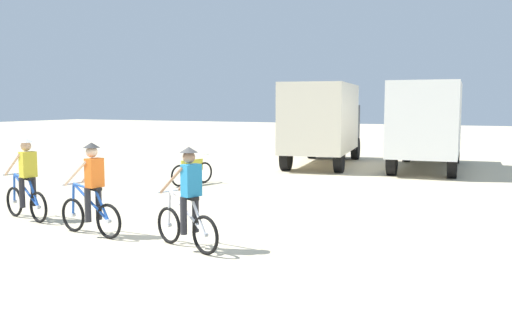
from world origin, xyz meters
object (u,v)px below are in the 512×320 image
Objects in this scene: cyclist_cowboy_hat at (92,193)px; cyclist_near_camera at (188,202)px; cyclist_orange_shirt at (26,182)px; bicycle_spare at (192,172)px; box_truck_white_box at (427,121)px; box_truck_cream_rv at (323,120)px.

cyclist_near_camera is (2.24, -0.06, 0.00)m from cyclist_cowboy_hat.
cyclist_orange_shirt is 6.08m from bicycle_spare.
box_truck_white_box is 14.16m from cyclist_near_camera.
bicycle_spare is at bearing -105.42° from box_truck_cream_rv.
box_truck_cream_rv is 3.85× the size of cyclist_near_camera.
cyclist_cowboy_hat is at bearing -106.92° from box_truck_white_box.
bicycle_spare is (-6.08, -7.39, -1.48)m from box_truck_white_box.
cyclist_orange_shirt is 1.00× the size of cyclist_cowboy_hat.
box_truck_white_box is 3.79× the size of cyclist_near_camera.
cyclist_orange_shirt is 1.08× the size of bicycle_spare.
box_truck_white_box is at bearing 73.08° from cyclist_cowboy_hat.
cyclist_orange_shirt is 1.00× the size of cyclist_near_camera.
cyclist_near_camera reaches higher than bicycle_spare.
bicycle_spare is (-4.08, 6.59, -0.45)m from cyclist_near_camera.
cyclist_cowboy_hat is 1.00× the size of cyclist_near_camera.
box_truck_white_box is 14.97m from cyclist_orange_shirt.
box_truck_cream_rv reaches higher than cyclist_near_camera.
box_truck_cream_rv reaches higher than cyclist_orange_shirt.
box_truck_cream_rv reaches higher than cyclist_cowboy_hat.
cyclist_cowboy_hat is (-4.23, -13.92, -1.03)m from box_truck_white_box.
bicycle_spare is at bearing 121.73° from cyclist_near_camera.
cyclist_near_camera is at bearing -58.27° from bicycle_spare.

